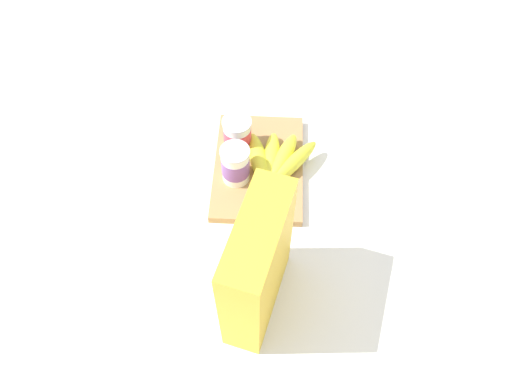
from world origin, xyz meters
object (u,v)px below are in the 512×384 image
at_px(cutting_board, 259,167).
at_px(yogurt_cup_back, 237,135).
at_px(yogurt_cup_front, 235,165).
at_px(cereal_box, 258,267).
at_px(banana_bunch, 276,160).

relative_size(cutting_board, yogurt_cup_back, 3.39).
distance_m(yogurt_cup_front, yogurt_cup_back, 0.09).
xyz_separation_m(cereal_box, banana_bunch, (0.32, -0.03, -0.10)).
relative_size(cereal_box, yogurt_cup_front, 2.97).
height_order(cereal_box, banana_bunch, cereal_box).
height_order(cutting_board, yogurt_cup_back, yogurt_cup_back).
distance_m(cutting_board, cereal_box, 0.34).
height_order(yogurt_cup_front, banana_bunch, yogurt_cup_front).
bearing_deg(cutting_board, banana_bunch, -91.75).
bearing_deg(banana_bunch, yogurt_cup_back, 60.94).
relative_size(cutting_board, cereal_box, 1.06).
relative_size(cutting_board, banana_bunch, 1.69).
xyz_separation_m(cereal_box, yogurt_cup_front, (0.28, 0.06, -0.07)).
xyz_separation_m(cereal_box, yogurt_cup_back, (0.37, 0.07, -0.08)).
xyz_separation_m(yogurt_cup_front, banana_bunch, (0.04, -0.09, -0.03)).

